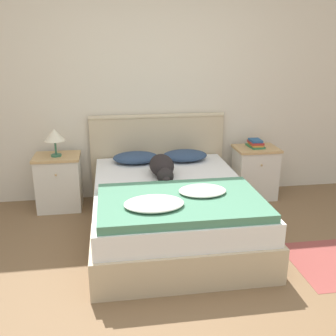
{
  "coord_description": "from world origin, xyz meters",
  "views": [
    {
      "loc": [
        -0.45,
        -2.33,
        1.77
      ],
      "look_at": [
        0.09,
        1.25,
        0.6
      ],
      "focal_mm": 42.0,
      "sensor_mm": 36.0,
      "label": 1
    }
  ],
  "objects_px": {
    "pillow_left": "(136,158)",
    "pillow_right": "(185,155)",
    "book_stack": "(255,143)",
    "dog": "(162,167)",
    "nightstand_right": "(255,172)",
    "table_lamp": "(54,136)",
    "nightstand_left": "(59,182)",
    "bed": "(171,210)"
  },
  "relations": [
    {
      "from": "pillow_left",
      "to": "pillow_right",
      "type": "height_order",
      "value": "same"
    },
    {
      "from": "pillow_left",
      "to": "book_stack",
      "type": "height_order",
      "value": "book_stack"
    },
    {
      "from": "book_stack",
      "to": "bed",
      "type": "bearing_deg",
      "value": -144.01
    },
    {
      "from": "bed",
      "to": "pillow_left",
      "type": "relative_size",
      "value": 3.94
    },
    {
      "from": "bed",
      "to": "nightstand_right",
      "type": "height_order",
      "value": "nightstand_right"
    },
    {
      "from": "bed",
      "to": "nightstand_right",
      "type": "relative_size",
      "value": 3.24
    },
    {
      "from": "bed",
      "to": "table_lamp",
      "type": "bearing_deg",
      "value": 145.94
    },
    {
      "from": "dog",
      "to": "book_stack",
      "type": "distance_m",
      "value": 1.29
    },
    {
      "from": "book_stack",
      "to": "table_lamp",
      "type": "height_order",
      "value": "table_lamp"
    },
    {
      "from": "book_stack",
      "to": "dog",
      "type": "bearing_deg",
      "value": -154.09
    },
    {
      "from": "table_lamp",
      "to": "nightstand_right",
      "type": "bearing_deg",
      "value": 0.62
    },
    {
      "from": "bed",
      "to": "table_lamp",
      "type": "relative_size",
      "value": 6.66
    },
    {
      "from": "pillow_left",
      "to": "pillow_right",
      "type": "xyz_separation_m",
      "value": [
        0.55,
        0.0,
        0.0
      ]
    },
    {
      "from": "nightstand_right",
      "to": "pillow_left",
      "type": "distance_m",
      "value": 1.41
    },
    {
      "from": "bed",
      "to": "book_stack",
      "type": "bearing_deg",
      "value": 35.99
    },
    {
      "from": "nightstand_right",
      "to": "book_stack",
      "type": "distance_m",
      "value": 0.34
    },
    {
      "from": "pillow_left",
      "to": "book_stack",
      "type": "xyz_separation_m",
      "value": [
        1.38,
        0.06,
        0.09
      ]
    },
    {
      "from": "nightstand_right",
      "to": "pillow_right",
      "type": "height_order",
      "value": "pillow_right"
    },
    {
      "from": "book_stack",
      "to": "table_lamp",
      "type": "bearing_deg",
      "value": -178.65
    },
    {
      "from": "dog",
      "to": "table_lamp",
      "type": "bearing_deg",
      "value": 154.42
    },
    {
      "from": "nightstand_right",
      "to": "table_lamp",
      "type": "distance_m",
      "value": 2.29
    },
    {
      "from": "nightstand_left",
      "to": "pillow_right",
      "type": "height_order",
      "value": "pillow_right"
    },
    {
      "from": "bed",
      "to": "nightstand_left",
      "type": "bearing_deg",
      "value": 145.1
    },
    {
      "from": "pillow_left",
      "to": "dog",
      "type": "relative_size",
      "value": 0.78
    },
    {
      "from": "pillow_left",
      "to": "table_lamp",
      "type": "relative_size",
      "value": 1.69
    },
    {
      "from": "pillow_right",
      "to": "table_lamp",
      "type": "height_order",
      "value": "table_lamp"
    },
    {
      "from": "dog",
      "to": "book_stack",
      "type": "bearing_deg",
      "value": 25.91
    },
    {
      "from": "nightstand_right",
      "to": "book_stack",
      "type": "bearing_deg",
      "value": 100.41
    },
    {
      "from": "nightstand_left",
      "to": "nightstand_right",
      "type": "height_order",
      "value": "same"
    },
    {
      "from": "nightstand_left",
      "to": "table_lamp",
      "type": "xyz_separation_m",
      "value": [
        0.0,
        -0.02,
        0.52
      ]
    },
    {
      "from": "nightstand_right",
      "to": "pillow_left",
      "type": "xyz_separation_m",
      "value": [
        -1.39,
        -0.03,
        0.25
      ]
    },
    {
      "from": "pillow_left",
      "to": "dog",
      "type": "height_order",
      "value": "dog"
    },
    {
      "from": "dog",
      "to": "book_stack",
      "type": "relative_size",
      "value": 2.58
    },
    {
      "from": "book_stack",
      "to": "table_lamp",
      "type": "xyz_separation_m",
      "value": [
        -2.23,
        -0.05,
        0.18
      ]
    },
    {
      "from": "pillow_right",
      "to": "book_stack",
      "type": "xyz_separation_m",
      "value": [
        0.84,
        0.06,
        0.09
      ]
    },
    {
      "from": "nightstand_left",
      "to": "dog",
      "type": "xyz_separation_m",
      "value": [
        1.07,
        -0.54,
        0.29
      ]
    },
    {
      "from": "nightstand_right",
      "to": "pillow_right",
      "type": "relative_size",
      "value": 1.21
    },
    {
      "from": "dog",
      "to": "bed",
      "type": "bearing_deg",
      "value": -78.69
    },
    {
      "from": "nightstand_left",
      "to": "dog",
      "type": "bearing_deg",
      "value": -26.62
    },
    {
      "from": "pillow_right",
      "to": "nightstand_left",
      "type": "bearing_deg",
      "value": 178.84
    },
    {
      "from": "table_lamp",
      "to": "nightstand_left",
      "type": "bearing_deg",
      "value": 90.0
    },
    {
      "from": "pillow_right",
      "to": "dog",
      "type": "xyz_separation_m",
      "value": [
        -0.32,
        -0.51,
        0.04
      ]
    }
  ]
}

